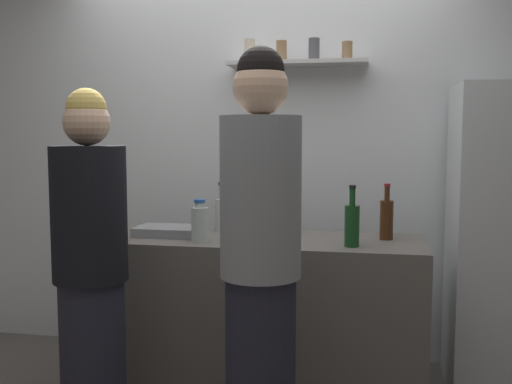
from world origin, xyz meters
TOP-DOWN VIEW (x-y plane):
  - back_wall_assembly at (0.00, 1.25)m, footprint 4.80×0.32m
  - refrigerator at (1.44, 0.85)m, footprint 0.59×0.61m
  - counter at (0.09, 0.54)m, footprint 1.80×0.62m
  - baking_pan at (-0.41, 0.52)m, footprint 0.34×0.24m
  - utensil_holder at (-0.71, 0.52)m, footprint 0.12×0.12m
  - wine_bottle_amber_glass at (0.78, 0.62)m, footprint 0.07×0.07m
  - wine_bottle_green_glass at (0.61, 0.38)m, footprint 0.07×0.07m
  - wine_bottle_pale_glass at (-0.15, 0.72)m, footprint 0.07×0.07m
  - water_bottle_plastic at (-0.18, 0.37)m, footprint 0.09×0.09m
  - person_blonde at (-0.56, -0.11)m, footprint 0.34×0.34m
  - person_grey_hoodie at (0.25, -0.18)m, footprint 0.34×0.34m

SIDE VIEW (x-z plane):
  - counter at x=0.09m, z-range 0.00..0.88m
  - person_blonde at x=-0.56m, z-range -0.01..1.64m
  - refrigerator at x=1.44m, z-range 0.00..1.71m
  - person_grey_hoodie at x=0.25m, z-range 0.00..1.80m
  - baking_pan at x=-0.41m, z-range 0.88..0.93m
  - utensil_holder at x=-0.71m, z-range 0.83..1.06m
  - water_bottle_plastic at x=-0.18m, z-range 0.87..1.09m
  - wine_bottle_pale_glass at x=-0.15m, z-range 0.84..1.13m
  - wine_bottle_amber_glass at x=0.78m, z-range 0.85..1.15m
  - wine_bottle_green_glass at x=0.61m, z-range 0.84..1.15m
  - back_wall_assembly at x=0.00m, z-range 0.00..2.60m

